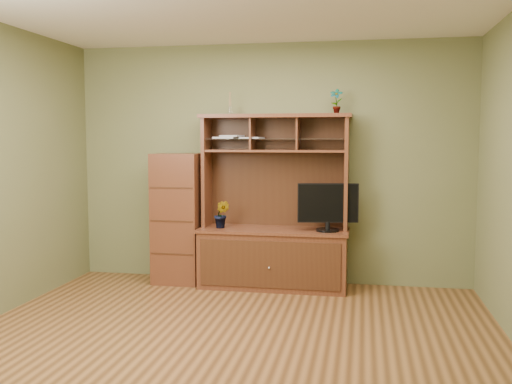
# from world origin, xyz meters

# --- Properties ---
(room) EXTENTS (4.54, 4.04, 2.74)m
(room) POSITION_xyz_m (0.00, 0.00, 1.35)
(room) COLOR #503117
(room) RESTS_ON ground
(media_hutch) EXTENTS (1.66, 0.61, 1.90)m
(media_hutch) POSITION_xyz_m (0.09, 1.73, 0.52)
(media_hutch) COLOR #462114
(media_hutch) RESTS_ON room
(monitor) EXTENTS (0.65, 0.25, 0.51)m
(monitor) POSITION_xyz_m (0.68, 1.65, 0.92)
(monitor) COLOR black
(monitor) RESTS_ON media_hutch
(orchid_plant) EXTENTS (0.18, 0.15, 0.31)m
(orchid_plant) POSITION_xyz_m (-0.48, 1.65, 0.80)
(orchid_plant) COLOR #24581E
(orchid_plant) RESTS_ON media_hutch
(top_plant) EXTENTS (0.16, 0.12, 0.27)m
(top_plant) POSITION_xyz_m (0.75, 1.80, 2.03)
(top_plant) COLOR #356F27
(top_plant) RESTS_ON media_hutch
(reed_diffuser) EXTENTS (0.05, 0.05, 0.25)m
(reed_diffuser) POSITION_xyz_m (-0.42, 1.80, 2.00)
(reed_diffuser) COLOR silver
(reed_diffuser) RESTS_ON media_hutch
(magazines) EXTENTS (0.57, 0.24, 0.04)m
(magazines) POSITION_xyz_m (-0.35, 1.80, 1.65)
(magazines) COLOR silver
(magazines) RESTS_ON media_hutch
(side_cabinet) EXTENTS (0.52, 0.48, 1.47)m
(side_cabinet) POSITION_xyz_m (-1.01, 1.74, 0.73)
(side_cabinet) COLOR #462114
(side_cabinet) RESTS_ON room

